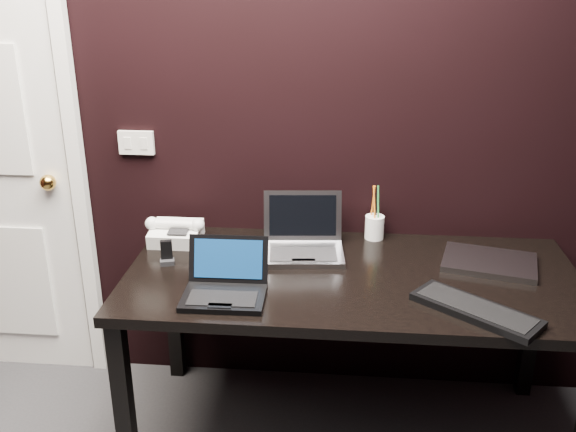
# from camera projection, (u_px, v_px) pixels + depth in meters

# --- Properties ---
(wall_back) EXTENTS (4.00, 0.00, 4.00)m
(wall_back) POSITION_uv_depth(u_px,v_px,m) (283.00, 102.00, 2.59)
(wall_back) COLOR black
(wall_back) RESTS_ON ground
(wall_switch) EXTENTS (0.15, 0.02, 0.10)m
(wall_switch) POSITION_uv_depth(u_px,v_px,m) (136.00, 143.00, 2.70)
(wall_switch) COLOR silver
(wall_switch) RESTS_ON wall_back
(desk) EXTENTS (1.70, 0.80, 0.74)m
(desk) POSITION_uv_depth(u_px,v_px,m) (351.00, 292.00, 2.43)
(desk) COLOR black
(desk) RESTS_ON ground
(netbook) EXTENTS (0.29, 0.26, 0.18)m
(netbook) POSITION_uv_depth(u_px,v_px,m) (225.00, 286.00, 2.23)
(netbook) COLOR black
(netbook) RESTS_ON desk
(silver_laptop) EXTENTS (0.34, 0.31, 0.22)m
(silver_laptop) POSITION_uv_depth(u_px,v_px,m) (303.00, 243.00, 2.56)
(silver_laptop) COLOR #9F9FA4
(silver_laptop) RESTS_ON desk
(ext_keyboard) EXTENTS (0.43, 0.38, 0.03)m
(ext_keyboard) POSITION_uv_depth(u_px,v_px,m) (476.00, 310.00, 2.13)
(ext_keyboard) COLOR black
(ext_keyboard) RESTS_ON desk
(closed_laptop) EXTENTS (0.39, 0.32, 0.02)m
(closed_laptop) POSITION_uv_depth(u_px,v_px,m) (489.00, 262.00, 2.47)
(closed_laptop) COLOR #9B9CA1
(closed_laptop) RESTS_ON desk
(desk_phone) EXTENTS (0.25, 0.19, 0.12)m
(desk_phone) POSITION_uv_depth(u_px,v_px,m) (176.00, 232.00, 2.66)
(desk_phone) COLOR white
(desk_phone) RESTS_ON desk
(mobile_phone) EXTENTS (0.06, 0.06, 0.09)m
(mobile_phone) POSITION_uv_depth(u_px,v_px,m) (167.00, 255.00, 2.48)
(mobile_phone) COLOR black
(mobile_phone) RESTS_ON desk
(pen_cup) EXTENTS (0.09, 0.09, 0.23)m
(pen_cup) POSITION_uv_depth(u_px,v_px,m) (375.00, 226.00, 2.70)
(pen_cup) COLOR white
(pen_cup) RESTS_ON desk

